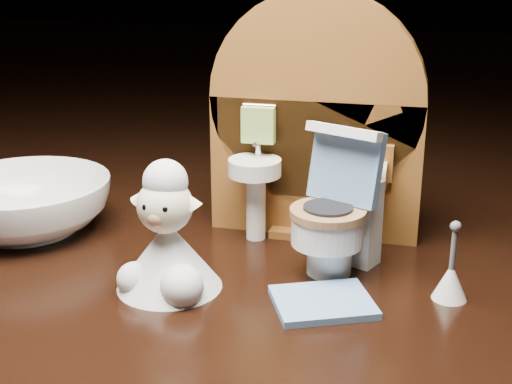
# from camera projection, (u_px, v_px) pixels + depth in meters

# --- Properties ---
(backdrop_panel) EXTENTS (0.13, 0.05, 0.15)m
(backdrop_panel) POSITION_uv_depth(u_px,v_px,m) (314.00, 132.00, 0.43)
(backdrop_panel) COLOR brown
(backdrop_panel) RESTS_ON ground
(toy_toilet) EXTENTS (0.05, 0.06, 0.08)m
(toy_toilet) POSITION_uv_depth(u_px,v_px,m) (338.00, 218.00, 0.39)
(toy_toilet) COLOR white
(toy_toilet) RESTS_ON ground
(bath_mat) EXTENTS (0.06, 0.06, 0.00)m
(bath_mat) POSITION_uv_depth(u_px,v_px,m) (323.00, 302.00, 0.36)
(bath_mat) COLOR #638ABB
(bath_mat) RESTS_ON ground
(toilet_brush) EXTENTS (0.02, 0.02, 0.04)m
(toilet_brush) POSITION_uv_depth(u_px,v_px,m) (451.00, 279.00, 0.36)
(toilet_brush) COLOR white
(toilet_brush) RESTS_ON ground
(plush_lamb) EXTENTS (0.06, 0.06, 0.07)m
(plush_lamb) POSITION_uv_depth(u_px,v_px,m) (167.00, 245.00, 0.37)
(plush_lamb) COLOR silver
(plush_lamb) RESTS_ON ground
(ceramic_bowl) EXTENTS (0.14, 0.14, 0.03)m
(ceramic_bowl) POSITION_uv_depth(u_px,v_px,m) (25.00, 205.00, 0.45)
(ceramic_bowl) COLOR white
(ceramic_bowl) RESTS_ON ground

